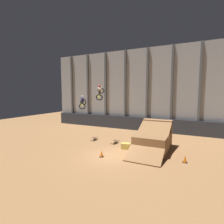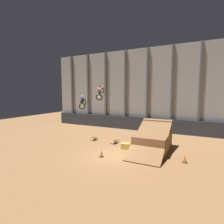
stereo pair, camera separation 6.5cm
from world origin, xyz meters
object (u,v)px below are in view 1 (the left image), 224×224
Objects in this scene: rider_bike_left_air at (83,102)px; traffic_cone_arena_edge at (185,159)px; rider_bike_right_air at (100,92)px; traffic_cone_near_ramp at (102,154)px; dirt_ramp at (153,140)px; hay_bale_trackside at (126,146)px.

traffic_cone_arena_edge is (11.23, -2.18, -4.10)m from rider_bike_left_air.
traffic_cone_arena_edge is at bearing -32.65° from rider_bike_right_air.
traffic_cone_near_ramp is 1.00× the size of traffic_cone_arena_edge.
dirt_ramp is at bearing -29.85° from rider_bike_left_air.
traffic_cone_near_ramp is 6.74m from traffic_cone_arena_edge.
dirt_ramp is 5.37m from traffic_cone_near_ramp.
rider_bike_left_air is 3.14× the size of traffic_cone_arena_edge.
traffic_cone_near_ramp is (4.74, -4.00, -4.10)m from rider_bike_left_air.
traffic_cone_arena_edge is at bearing -36.29° from dirt_ramp.
dirt_ramp reaches higher than traffic_cone_arena_edge.
rider_bike_right_air is 6.82m from traffic_cone_near_ramp.
traffic_cone_arena_edge is 0.57× the size of hay_bale_trackside.
dirt_ramp reaches higher than traffic_cone_near_ramp.
traffic_cone_arena_edge is at bearing 15.71° from traffic_cone_near_ramp.
traffic_cone_arena_edge is (3.01, -2.21, -0.66)m from dirt_ramp.
rider_bike_left_air is 2.76m from rider_bike_right_air.
rider_bike_right_air is at bearing 121.36° from traffic_cone_near_ramp.
traffic_cone_arena_edge is at bearing -11.86° from hay_bale_trackside.
traffic_cone_near_ramp is at bearing -130.75° from dirt_ramp.
rider_bike_right_air is at bearing 167.38° from hay_bale_trackside.
hay_bale_trackside is at bearing 168.14° from traffic_cone_arena_edge.
rider_bike_right_air is 1.83× the size of hay_bale_trackside.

